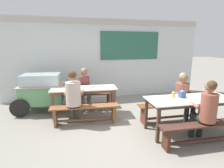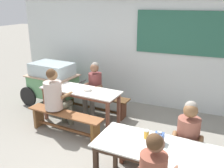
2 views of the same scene
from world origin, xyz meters
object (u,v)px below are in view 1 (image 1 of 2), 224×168
(dining_table_far, at_px, (84,91))
(bench_near_front, at_px, (206,130))
(dining_table_near, at_px, (190,102))
(soup_bowl, at_px, (91,87))
(bench_far_back, at_px, (84,98))
(person_center_facing, at_px, (85,86))
(bench_near_back, at_px, (174,109))
(food_cart, at_px, (41,90))
(person_right_near_table, at_px, (184,95))
(condiment_jar, at_px, (173,95))
(tissue_box, at_px, (182,94))
(person_near_front, at_px, (206,109))
(bench_far_front, at_px, (85,112))
(person_left_back_turned, at_px, (74,94))

(dining_table_far, distance_m, bench_near_front, 2.98)
(dining_table_near, distance_m, bench_near_front, 0.68)
(soup_bowl, bearing_deg, bench_far_back, 103.45)
(dining_table_near, distance_m, person_center_facing, 2.87)
(dining_table_far, xyz_separation_m, dining_table_near, (2.13, -1.50, 0.01))
(bench_far_back, relative_size, bench_near_back, 0.92)
(dining_table_far, relative_size, bench_near_back, 0.94)
(food_cart, height_order, person_right_near_table, person_right_near_table)
(dining_table_far, xyz_separation_m, condiment_jar, (1.82, -1.35, 0.14))
(food_cart, bearing_deg, bench_far_back, -0.84)
(person_right_near_table, relative_size, tissue_box, 7.65)
(dining_table_far, xyz_separation_m, person_near_front, (2.11, -2.00, 0.03))
(bench_near_back, distance_m, bench_near_front, 1.13)
(person_center_facing, bearing_deg, bench_far_front, -95.72)
(dining_table_near, bearing_deg, bench_far_back, 135.36)
(person_near_front, relative_size, soup_bowl, 7.19)
(bench_near_front, height_order, tissue_box, tissue_box)
(bench_far_back, relative_size, person_center_facing, 1.41)
(bench_near_front, xyz_separation_m, condiment_jar, (-0.28, 0.72, 0.51))
(person_near_front, relative_size, tissue_box, 7.92)
(dining_table_near, bearing_deg, soup_bowl, 142.75)
(person_left_back_turned, relative_size, person_center_facing, 1.07)
(bench_near_back, bearing_deg, bench_far_front, 170.36)
(dining_table_near, xyz_separation_m, soup_bowl, (-1.96, 1.49, 0.10))
(person_near_front, distance_m, soup_bowl, 2.77)
(condiment_jar, bearing_deg, bench_near_back, 50.63)
(person_left_back_turned, distance_m, condiment_jar, 2.28)
(bench_far_back, height_order, person_near_front, person_near_front)
(bench_far_back, xyz_separation_m, bench_far_front, (-0.08, -1.13, -0.01))
(bench_near_back, bearing_deg, tissue_box, -108.62)
(food_cart, distance_m, condiment_jar, 3.56)
(tissue_box, bearing_deg, person_right_near_table, 49.38)
(bench_near_front, relative_size, food_cart, 1.19)
(dining_table_near, xyz_separation_m, bench_far_back, (-2.09, 2.07, -0.38))
(bench_far_back, distance_m, soup_bowl, 0.77)
(bench_far_back, bearing_deg, person_center_facing, -72.55)
(person_left_back_turned, relative_size, soup_bowl, 7.42)
(bench_far_back, height_order, soup_bowl, soup_bowl)
(dining_table_near, relative_size, tissue_box, 11.82)
(person_left_back_turned, bearing_deg, dining_table_far, 59.16)
(person_center_facing, height_order, tissue_box, person_center_facing)
(person_left_back_turned, relative_size, person_right_near_table, 1.07)
(bench_far_back, bearing_deg, bench_far_front, -94.12)
(dining_table_near, relative_size, bench_far_front, 1.15)
(condiment_jar, xyz_separation_m, soup_bowl, (-1.64, 1.33, -0.03))
(bench_near_front, bearing_deg, person_left_back_turned, 146.47)
(person_center_facing, xyz_separation_m, soup_bowl, (0.11, -0.50, 0.09))
(person_left_back_turned, distance_m, person_near_front, 2.84)
(dining_table_far, distance_m, condiment_jar, 2.27)
(bench_far_front, xyz_separation_m, bench_near_back, (2.20, -0.37, -0.01))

